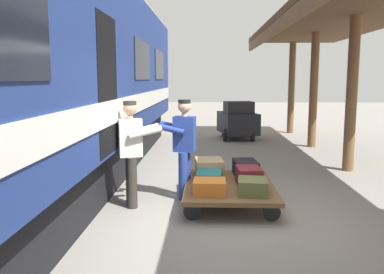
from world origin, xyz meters
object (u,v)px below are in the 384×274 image
at_px(suitcase_orange_carryall, 209,187).
at_px(suitcase_maroon_trunk, 249,176).
at_px(suitcase_olive_duffel, 253,187).
at_px(suitcase_teal_softside, 209,178).
at_px(luggage_cart, 229,186).
at_px(baggage_tug, 238,121).
at_px(suitcase_tan_vintage, 209,167).
at_px(train_car, 6,78).
at_px(suitcase_black_hardshell, 246,168).
at_px(porter_in_overalls, 183,145).
at_px(porter_by_door, 132,150).

height_order(suitcase_orange_carryall, suitcase_maroon_trunk, suitcase_maroon_trunk).
relative_size(suitcase_olive_duffel, suitcase_teal_softside, 0.89).
bearing_deg(luggage_cart, baggage_tug, -95.35).
bearing_deg(suitcase_tan_vintage, baggage_tug, -98.53).
bearing_deg(suitcase_teal_softside, train_car, 13.06).
distance_m(suitcase_black_hardshell, suitcase_teal_softside, 0.87).
bearing_deg(baggage_tug, luggage_cart, 84.65).
distance_m(suitcase_tan_vintage, suitcase_olive_duffel, 1.32).
bearing_deg(suitcase_olive_duffel, porter_in_overalls, -37.53).
bearing_deg(suitcase_maroon_trunk, porter_by_door, 6.37).
bearing_deg(suitcase_black_hardshell, porter_in_overalls, 15.75).
bearing_deg(luggage_cart, porter_in_overalls, -19.08).
bearing_deg(suitcase_teal_softside, luggage_cart, 180.00).
bearing_deg(suitcase_orange_carryall, baggage_tug, -97.30).
relative_size(suitcase_teal_softside, porter_in_overalls, 0.33).
relative_size(suitcase_teal_softside, suitcase_maroon_trunk, 1.08).
xyz_separation_m(suitcase_olive_duffel, suitcase_orange_carryall, (0.65, 0.00, -0.01)).
bearing_deg(train_car, suitcase_olive_duffel, -178.18).
height_order(suitcase_black_hardshell, suitcase_maroon_trunk, suitcase_maroon_trunk).
xyz_separation_m(suitcase_olive_duffel, porter_in_overalls, (1.09, -0.84, 0.48)).
xyz_separation_m(luggage_cart, suitcase_teal_softside, (0.33, -0.00, 0.15)).
xyz_separation_m(train_car, baggage_tug, (-3.98, -7.99, -1.43)).
bearing_deg(baggage_tug, porter_by_door, 73.35).
bearing_deg(train_car, luggage_cart, -168.19).
relative_size(suitcase_teal_softside, baggage_tug, 0.30).
xyz_separation_m(suitcase_teal_softside, porter_by_door, (1.24, 0.21, 0.50)).
xyz_separation_m(train_car, porter_in_overalls, (-2.53, -0.96, -1.14)).
relative_size(suitcase_tan_vintage, suitcase_maroon_trunk, 1.14).
relative_size(train_car, suitcase_orange_carryall, 37.63).
distance_m(luggage_cart, baggage_tug, 7.34).
height_order(suitcase_black_hardshell, porter_in_overalls, porter_in_overalls).
bearing_deg(suitcase_olive_duffel, suitcase_orange_carryall, 0.00).
distance_m(luggage_cart, porter_in_overalls, 1.04).
distance_m(suitcase_olive_duffel, porter_in_overalls, 1.46).
height_order(suitcase_orange_carryall, porter_in_overalls, porter_in_overalls).
distance_m(luggage_cart, suitcase_maroon_trunk, 0.37).
bearing_deg(baggage_tug, suitcase_orange_carryall, 82.70).
height_order(luggage_cart, suitcase_black_hardshell, suitcase_black_hardshell).
xyz_separation_m(train_car, suitcase_teal_softside, (-2.97, -0.69, -1.63)).
distance_m(luggage_cart, porter_by_door, 1.70).
relative_size(porter_in_overalls, baggage_tug, 0.91).
xyz_separation_m(suitcase_tan_vintage, suitcase_black_hardshell, (-0.65, 0.00, -0.01)).
xyz_separation_m(train_car, luggage_cart, (-3.30, -0.69, -1.78)).
xyz_separation_m(suitcase_orange_carryall, porter_by_door, (1.24, -0.36, 0.49)).
bearing_deg(porter_by_door, suitcase_maroon_trunk, -173.63).
distance_m(train_car, suitcase_orange_carryall, 3.39).
xyz_separation_m(train_car, suitcase_tan_vintage, (-2.97, -1.26, -1.58)).
bearing_deg(luggage_cart, suitcase_maroon_trunk, -180.00).
height_order(train_car, suitcase_orange_carryall, train_car).
xyz_separation_m(suitcase_maroon_trunk, porter_in_overalls, (1.09, -0.27, 0.46)).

